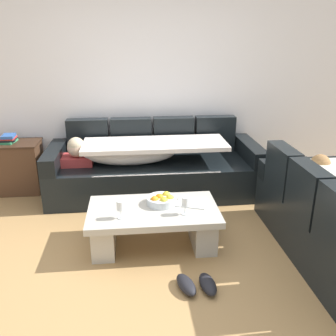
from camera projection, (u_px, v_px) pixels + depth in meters
ground_plane at (154, 269)px, 3.12m from camera, size 14.00×14.00×0.00m
back_wall at (141, 79)px, 4.65m from camera, size 9.00×0.10×2.70m
couch_along_wall at (151, 168)px, 4.53m from camera, size 2.57×0.92×0.88m
coffee_table at (153, 222)px, 3.41m from camera, size 1.20×0.68×0.38m
fruit_bowl at (162, 200)px, 3.43m from camera, size 0.28×0.28×0.10m
wine_glass_near_left at (120, 206)px, 3.14m from camera, size 0.07×0.07×0.17m
wine_glass_near_right at (185, 202)px, 3.21m from camera, size 0.07×0.07×0.17m
open_magazine at (192, 203)px, 3.46m from camera, size 0.34×0.29×0.01m
side_cabinet at (12, 167)px, 4.57m from camera, size 0.72×0.44×0.64m
book_stack_on_cabinet at (9, 139)px, 4.44m from camera, size 0.19×0.23×0.10m
pair_of_shoes at (197, 284)px, 2.86m from camera, size 0.34×0.30×0.09m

